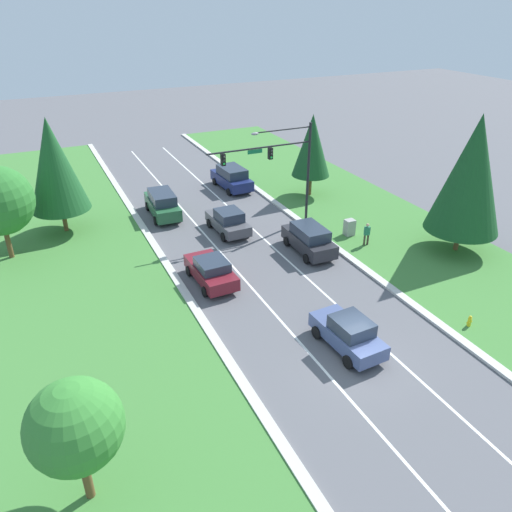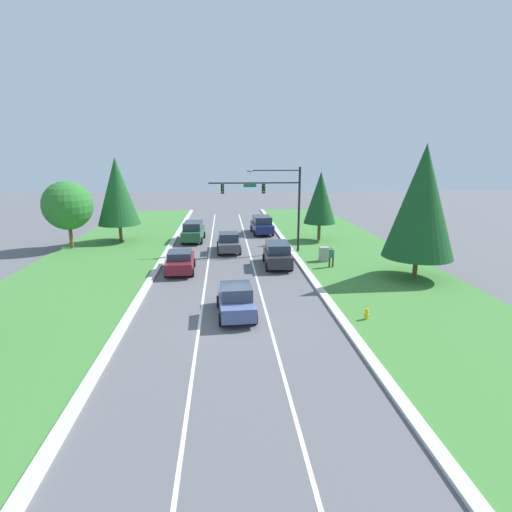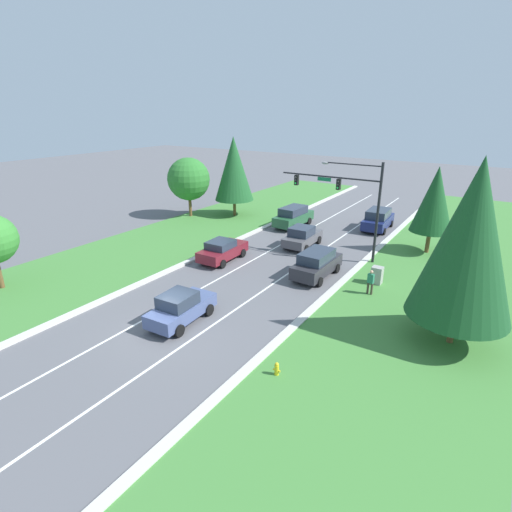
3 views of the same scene
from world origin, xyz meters
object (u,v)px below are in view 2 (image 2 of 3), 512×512
charcoal_suv (277,254)px  conifer_near_right_tree (422,202)px  traffic_signal_mast (273,196)px  navy_suv (262,225)px  conifer_mid_left_tree (117,191)px  conifer_far_right_tree (320,198)px  oak_far_left_tree (67,206)px  burgundy_sedan (180,261)px  utility_cabinet (324,255)px  slate_blue_sedan (236,300)px  forest_suv (193,231)px  pedestrian (331,256)px  fire_hydrant (366,314)px  graphite_sedan (229,242)px

charcoal_suv → conifer_near_right_tree: conifer_near_right_tree is taller
traffic_signal_mast → conifer_near_right_tree: (9.07, -8.80, 0.37)m
navy_suv → conifer_mid_left_tree: size_ratio=0.60×
conifer_far_right_tree → oak_far_left_tree: (-23.91, -1.71, -0.36)m
conifer_near_right_tree → conifer_mid_left_tree: conifer_near_right_tree is taller
burgundy_sedan → conifer_near_right_tree: (16.69, -3.04, 4.61)m
utility_cabinet → conifer_far_right_tree: size_ratio=0.18×
traffic_signal_mast → slate_blue_sedan: traffic_signal_mast is taller
navy_suv → oak_far_left_tree: (-18.47, -6.24, 3.05)m
traffic_signal_mast → slate_blue_sedan: (-3.75, -14.56, -4.19)m
forest_suv → burgundy_sedan: 11.33m
conifer_near_right_tree → pedestrian: bearing=148.2°
slate_blue_sedan → conifer_far_right_tree: (9.08, 19.14, 3.54)m
pedestrian → conifer_far_right_tree: conifer_far_right_tree is taller
charcoal_suv → conifer_far_right_tree: conifer_far_right_tree is taller
burgundy_sedan → conifer_far_right_tree: 16.96m
burgundy_sedan → fire_hydrant: (10.69, -10.07, -0.49)m
graphite_sedan → fire_hydrant: size_ratio=6.31×
slate_blue_sedan → utility_cabinet: slate_blue_sedan is taller
navy_suv → charcoal_suv: bearing=-93.3°
graphite_sedan → oak_far_left_tree: (-14.63, 2.32, 3.19)m
forest_suv → conifer_mid_left_tree: 8.37m
traffic_signal_mast → forest_suv: size_ratio=1.56×
pedestrian → fire_hydrant: (-0.84, -10.23, -0.59)m
graphite_sedan → navy_suv: (3.84, 8.56, 0.14)m
slate_blue_sedan → graphite_sedan: bearing=87.6°
charcoal_suv → graphite_sedan: bearing=126.7°
conifer_near_right_tree → navy_suv: bearing=117.1°
traffic_signal_mast → charcoal_suv: bearing=-92.2°
conifer_far_right_tree → oak_far_left_tree: bearing=-175.9°
conifer_near_right_tree → conifer_mid_left_tree: bearing=148.6°
utility_cabinet → conifer_mid_left_tree: bearing=152.9°
utility_cabinet → fire_hydrant: 12.11m
traffic_signal_mast → navy_suv: traffic_signal_mast is taller
slate_blue_sedan → graphite_sedan: 15.11m
burgundy_sedan → conifer_mid_left_tree: bearing=120.0°
forest_suv → oak_far_left_tree: bearing=-163.7°
navy_suv → fire_hydrant: size_ratio=7.21×
conifer_mid_left_tree → traffic_signal_mast: bearing=-21.3°
slate_blue_sedan → conifer_mid_left_tree: size_ratio=0.51×
oak_far_left_tree → traffic_signal_mast: bearing=-8.8°
utility_cabinet → fire_hydrant: utility_cabinet is taller
forest_suv → oak_far_left_tree: size_ratio=0.82×
pedestrian → fire_hydrant: pedestrian is taller
slate_blue_sedan → conifer_far_right_tree: bearing=61.5°
traffic_signal_mast → oak_far_left_tree: 18.82m
burgundy_sedan → pedestrian: size_ratio=2.64×
pedestrian → conifer_far_right_tree: bearing=-88.5°
graphite_sedan → pedestrian: (7.84, -6.14, 0.06)m
slate_blue_sedan → fire_hydrant: size_ratio=6.13×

